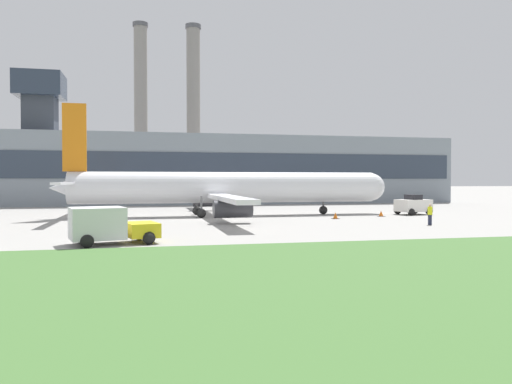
% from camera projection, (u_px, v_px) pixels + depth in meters
% --- Properties ---
extents(ground_plane, '(400.00, 400.00, 0.00)m').
position_uv_depth(ground_plane, '(216.00, 219.00, 44.20)').
color(ground_plane, '#999691').
extents(terminal_building, '(79.87, 12.74, 18.25)m').
position_uv_depth(terminal_building, '(181.00, 169.00, 73.77)').
color(terminal_building, gray).
rests_on(terminal_building, ground_plane).
extents(smokestack_left, '(3.11, 3.11, 35.76)m').
position_uv_depth(smokestack_left, '(141.00, 110.00, 102.78)').
color(smokestack_left, gray).
rests_on(smokestack_left, ground_plane).
extents(smokestack_right, '(3.31, 3.31, 36.53)m').
position_uv_depth(smokestack_right, '(193.00, 110.00, 106.53)').
color(smokestack_right, gray).
rests_on(smokestack_right, ground_plane).
extents(airplane, '(32.51, 31.87, 10.35)m').
position_uv_depth(airplane, '(224.00, 188.00, 47.91)').
color(airplane, silver).
rests_on(airplane, ground_plane).
extents(pushback_tug, '(3.57, 3.10, 2.01)m').
position_uv_depth(pushback_tug, '(413.00, 206.00, 49.80)').
color(pushback_tug, white).
rests_on(pushback_tug, ground_plane).
extents(baggage_truck, '(4.95, 3.57, 2.01)m').
position_uv_depth(baggage_truck, '(108.00, 226.00, 26.75)').
color(baggage_truck, yellow).
rests_on(baggage_truck, ground_plane).
extents(ground_crew_person, '(0.51, 0.51, 1.61)m').
position_uv_depth(ground_crew_person, '(430.00, 214.00, 38.33)').
color(ground_crew_person, '#23283D').
rests_on(ground_crew_person, ground_plane).
extents(traffic_cone_near_nose, '(0.62, 0.62, 0.55)m').
position_uv_depth(traffic_cone_near_nose, '(381.00, 214.00, 47.30)').
color(traffic_cone_near_nose, black).
rests_on(traffic_cone_near_nose, ground_plane).
extents(traffic_cone_wingtip, '(0.63, 0.63, 0.59)m').
position_uv_depth(traffic_cone_wingtip, '(335.00, 216.00, 44.39)').
color(traffic_cone_wingtip, black).
rests_on(traffic_cone_wingtip, ground_plane).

